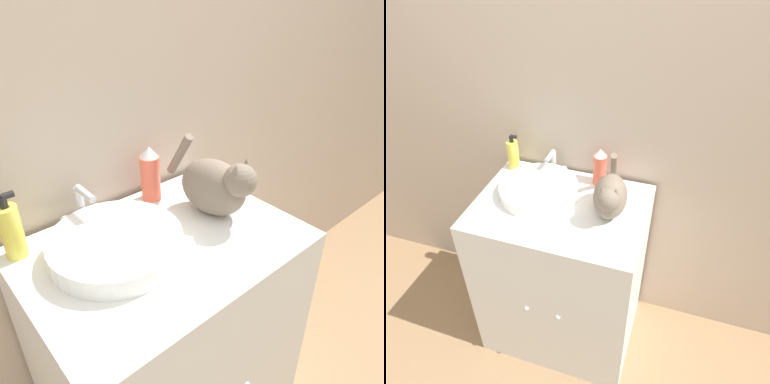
{
  "view_description": "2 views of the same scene",
  "coord_description": "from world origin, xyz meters",
  "views": [
    {
      "loc": [
        -0.49,
        -0.4,
        1.56
      ],
      "look_at": [
        0.08,
        0.24,
        1.06
      ],
      "focal_mm": 35.0,
      "sensor_mm": 36.0,
      "label": 1
    },
    {
      "loc": [
        0.47,
        -0.91,
        1.98
      ],
      "look_at": [
        0.08,
        0.28,
        1.01
      ],
      "focal_mm": 35.0,
      "sensor_mm": 36.0,
      "label": 2
    }
  ],
  "objects": [
    {
      "name": "sink_basin",
      "position": [
        -0.12,
        0.33,
        0.94
      ],
      "size": [
        0.36,
        0.36,
        0.06
      ],
      "color": "white",
      "rests_on": "vanity_cabinet"
    },
    {
      "name": "soap_bottle",
      "position": [
        -0.32,
        0.49,
        0.99
      ],
      "size": [
        0.06,
        0.06,
        0.19
      ],
      "color": "#EADB4C",
      "rests_on": "vanity_cabinet"
    },
    {
      "name": "faucet",
      "position": [
        -0.12,
        0.51,
        0.97
      ],
      "size": [
        0.13,
        0.11,
        0.13
      ],
      "color": "silver",
      "rests_on": "vanity_cabinet"
    },
    {
      "name": "wall_back",
      "position": [
        0.0,
        0.6,
        1.25
      ],
      "size": [
        6.0,
        0.05,
        2.5
      ],
      "color": "#C6B29E",
      "rests_on": "ground_plane"
    },
    {
      "name": "cat",
      "position": [
        0.22,
        0.29,
        1.01
      ],
      "size": [
        0.18,
        0.34,
        0.23
      ],
      "rotation": [
        0.0,
        0.0,
        -1.42
      ],
      "color": "#7A6B5B",
      "rests_on": "vanity_cabinet"
    },
    {
      "name": "spray_bottle",
      "position": [
        0.12,
        0.5,
        1.01
      ],
      "size": [
        0.06,
        0.06,
        0.19
      ],
      "color": "#EF6047",
      "rests_on": "vanity_cabinet"
    },
    {
      "name": "vanity_cabinet",
      "position": [
        0.0,
        0.28,
        0.46
      ],
      "size": [
        0.77,
        0.57,
        0.91
      ],
      "color": "white",
      "rests_on": "ground_plane"
    }
  ]
}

